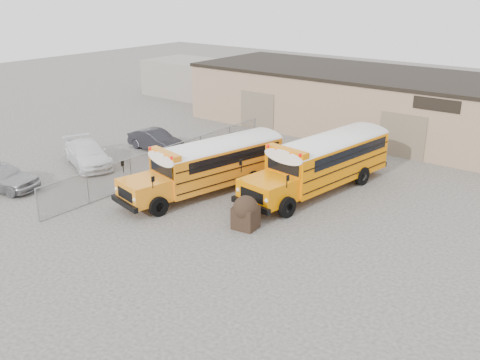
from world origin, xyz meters
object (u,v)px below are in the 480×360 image
Objects in this scene: school_bus_right at (385,137)px; tarp_bundle at (246,212)px; car_white at (87,154)px; car_dark at (156,140)px; school_bus_left at (288,142)px.

school_bus_right reaches higher than tarp_bundle.
car_dark is (1.09, 5.00, -0.04)m from car_white.
car_dark is at bearing 9.39° from car_white.
tarp_bundle is at bearing -73.48° from car_white.
school_bus_left is 6.33m from school_bus_right.
car_dark is (-12.72, 6.25, -0.12)m from tarp_bundle.
car_white is at bearing -144.57° from school_bus_left.
car_white reaches higher than car_dark.
school_bus_right is 19.21m from car_white.
school_bus_right is at bearing -29.59° from car_white.
car_white is (-13.81, 1.25, -0.09)m from tarp_bundle.
school_bus_left is 1.97× the size of car_white.
car_white is (-14.97, -12.00, -1.04)m from school_bus_right.
car_white is at bearing 174.82° from tarp_bundle.
school_bus_right is 6.58× the size of tarp_bundle.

